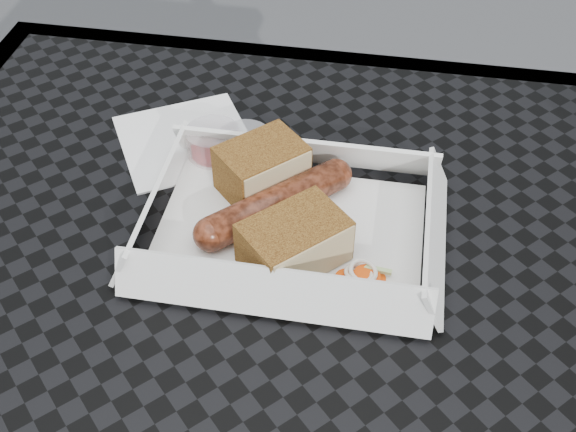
% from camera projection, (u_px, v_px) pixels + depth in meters
% --- Properties ---
extents(patio_table, '(0.80, 0.80, 0.74)m').
position_uv_depth(patio_table, '(294.00, 398.00, 0.58)').
color(patio_table, black).
rests_on(patio_table, ground).
extents(food_tray, '(0.22, 0.15, 0.00)m').
position_uv_depth(food_tray, '(290.00, 232.00, 0.61)').
color(food_tray, white).
rests_on(food_tray, patio_table).
extents(bratwurst, '(0.12, 0.12, 0.03)m').
position_uv_depth(bratwurst, '(276.00, 203.00, 0.61)').
color(bratwurst, maroon).
rests_on(bratwurst, food_tray).
extents(bread_near, '(0.09, 0.09, 0.04)m').
position_uv_depth(bread_near, '(262.00, 168.00, 0.63)').
color(bread_near, brown).
rests_on(bread_near, food_tray).
extents(bread_far, '(0.09, 0.09, 0.04)m').
position_uv_depth(bread_far, '(294.00, 242.00, 0.57)').
color(bread_far, brown).
rests_on(bread_far, food_tray).
extents(veg_garnish, '(0.03, 0.03, 0.00)m').
position_uv_depth(veg_garnish, '(363.00, 279.00, 0.56)').
color(veg_garnish, '#E7490A').
rests_on(veg_garnish, food_tray).
extents(napkin, '(0.16, 0.16, 0.00)m').
position_uv_depth(napkin, '(186.00, 140.00, 0.69)').
color(napkin, white).
rests_on(napkin, patio_table).
extents(condiment_cup_sauce, '(0.05, 0.05, 0.03)m').
position_uv_depth(condiment_cup_sauce, '(213.00, 144.00, 0.67)').
color(condiment_cup_sauce, '#980B0E').
rests_on(condiment_cup_sauce, patio_table).
extents(condiment_cup_empty, '(0.05, 0.05, 0.03)m').
position_uv_depth(condiment_cup_empty, '(245.00, 149.00, 0.66)').
color(condiment_cup_empty, silver).
rests_on(condiment_cup_empty, patio_table).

